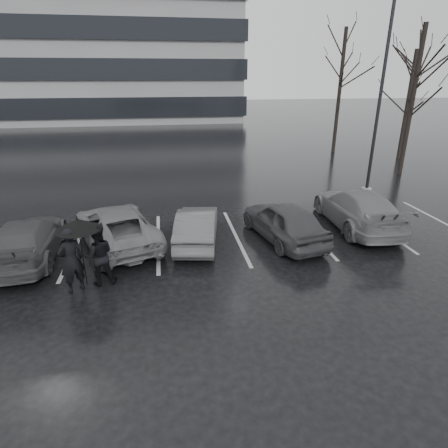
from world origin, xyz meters
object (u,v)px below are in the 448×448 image
Objects in this scene: tree_north at (339,93)px; car_east at (357,208)px; car_west_b at (116,226)px; pedestrian_left at (71,260)px; car_main at (284,221)px; lamp_post at (378,109)px; pedestrian_right at (99,256)px; tree_ne at (407,106)px; tree_east at (412,103)px; car_west_a at (197,226)px; car_west_c at (27,239)px.

car_east is at bearing -111.51° from tree_north.
tree_north is at bearing -153.46° from car_west_b.
pedestrian_left is 23.51m from tree_north.
lamp_post is (5.95, 4.95, 3.29)m from car_main.
car_east is at bearing -172.28° from pedestrian_right.
tree_north reaches higher than car_west_b.
car_east is 0.58× the size of tree_north.
tree_ne reaches higher than pedestrian_right.
car_main is at bearing -140.24° from lamp_post.
tree_east is (15.77, 10.16, 3.13)m from pedestrian_right.
car_west_a is 2.05× the size of pedestrian_left.
car_main is 0.48× the size of tree_north.
car_west_b is 0.96× the size of car_east.
car_west_b is 8.94m from car_east.
lamp_post is at bearing -131.71° from tree_ne.
pedestrian_left reaches higher than car_west_b.
tree_east is (9.80, 8.07, 3.31)m from car_main.
car_west_a is 0.43× the size of lamp_post.
car_east is at bearing -179.43° from car_west_c.
tree_east is (6.64, 7.30, 3.28)m from car_east.
lamp_post is 1.02× the size of tree_north.
car_east is 6.00m from lamp_post.
tree_north reaches higher than car_east.
car_west_b is 1.06× the size of car_west_c.
car_main is 2.35× the size of pedestrian_right.
tree_north is at bearing 98.13° from tree_east.
lamp_post reaches higher than pedestrian_right.
pedestrian_left is (1.82, -2.27, 0.26)m from car_west_c.
pedestrian_left is 1.05× the size of pedestrian_right.
tree_ne is (15.34, 11.82, 2.89)m from car_west_a.
car_west_b is 0.68× the size of tree_ne.
tree_north is at bearing -142.35° from car_west_c.
pedestrian_right is at bearing 20.00° from car_east.
car_main is 2.24× the size of pedestrian_left.
car_west_b is 0.56× the size of tree_north.
tree_east is (16.42, 10.43, 3.09)m from pedestrian_left.
car_main is 8.41m from lamp_post.
car_east is 14.80m from tree_ne.
tree_north is (-3.50, 3.00, 0.75)m from tree_ne.
car_west_a is 6.22m from car_east.
tree_north is (11.84, 14.82, 3.64)m from car_west_a.
tree_east reaches higher than tree_ne.
tree_east is at bearing -159.57° from car_west_c.
tree_east is at bearing 39.05° from lamp_post.
car_west_b reaches higher than car_west_c.
car_west_b is 3.04m from pedestrian_left.
car_west_b is (-2.73, 0.29, 0.05)m from car_west_a.
tree_east is at bearing -156.86° from pedestrian_right.
pedestrian_right is at bearing 137.43° from car_west_c.
lamp_post is at bearing -121.09° from car_east.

